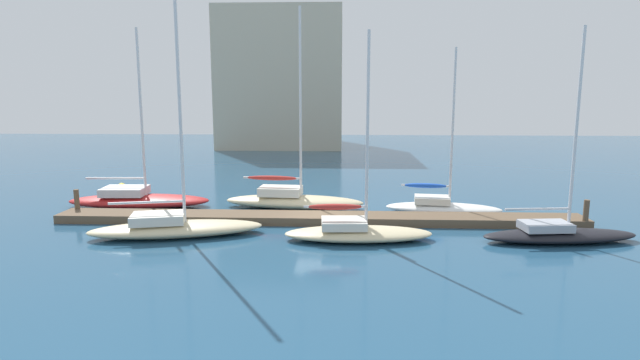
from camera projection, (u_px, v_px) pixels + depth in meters
ground_plane at (318, 222)px, 27.58m from camera, size 120.00×120.00×0.00m
dock_pier at (318, 218)px, 27.54m from camera, size 28.44×1.92×0.45m
dock_piling_near_end at (77, 203)px, 28.86m from camera, size 0.28×0.28×1.55m
dock_piling_far_end at (586, 215)px, 26.04m from camera, size 0.28×0.28×1.55m
sailboat_0 at (138, 199)px, 31.29m from camera, size 8.76×3.24×10.74m
sailboat_1 at (174, 226)px, 24.84m from camera, size 8.69×4.19×12.84m
sailboat_2 at (292, 199)px, 30.97m from camera, size 8.64×2.96×11.89m
sailboat_3 at (356, 230)px, 24.17m from camera, size 7.17×2.75×9.74m
sailboat_4 at (442, 205)px, 29.59m from camera, size 6.86×2.91×9.45m
sailboat_5 at (558, 232)px, 23.88m from camera, size 7.54×2.71×9.89m
mooring_buoy_yellow at (122, 187)px, 36.48m from camera, size 0.58×0.58×0.58m
harbor_building_distant at (283, 80)px, 67.33m from camera, size 15.65×13.83×17.46m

